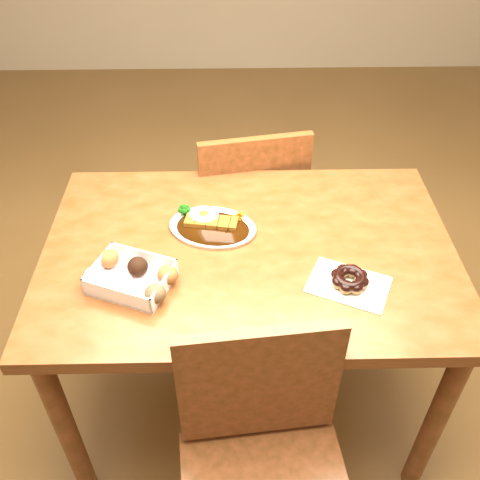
{
  "coord_description": "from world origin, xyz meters",
  "views": [
    {
      "loc": [
        -0.05,
        -1.16,
        1.79
      ],
      "look_at": [
        -0.03,
        -0.04,
        0.81
      ],
      "focal_mm": 40.0,
      "sensor_mm": 36.0,
      "label": 1
    }
  ],
  "objects_px": {
    "donut_box": "(131,276)",
    "pon_de_ring": "(349,279)",
    "chair_far": "(247,208)",
    "katsu_curry_plate": "(211,225)",
    "table": "(249,272)",
    "chair_near": "(265,471)"
  },
  "relations": [
    {
      "from": "table",
      "to": "chair_near",
      "type": "relative_size",
      "value": 1.38
    },
    {
      "from": "chair_far",
      "to": "chair_near",
      "type": "bearing_deg",
      "value": 80.42
    },
    {
      "from": "table",
      "to": "donut_box",
      "type": "bearing_deg",
      "value": -156.23
    },
    {
      "from": "katsu_curry_plate",
      "to": "donut_box",
      "type": "height_order",
      "value": "donut_box"
    },
    {
      "from": "donut_box",
      "to": "pon_de_ring",
      "type": "distance_m",
      "value": 0.58
    },
    {
      "from": "table",
      "to": "katsu_curry_plate",
      "type": "distance_m",
      "value": 0.18
    },
    {
      "from": "chair_far",
      "to": "pon_de_ring",
      "type": "xyz_separation_m",
      "value": [
        0.25,
        -0.69,
        0.29
      ]
    },
    {
      "from": "pon_de_ring",
      "to": "chair_near",
      "type": "bearing_deg",
      "value": -122.35
    },
    {
      "from": "chair_far",
      "to": "chair_near",
      "type": "xyz_separation_m",
      "value": [
        0.01,
        -1.07,
        0.0
      ]
    },
    {
      "from": "pon_de_ring",
      "to": "chair_far",
      "type": "bearing_deg",
      "value": 109.84
    },
    {
      "from": "katsu_curry_plate",
      "to": "pon_de_ring",
      "type": "bearing_deg",
      "value": -33.38
    },
    {
      "from": "katsu_curry_plate",
      "to": "donut_box",
      "type": "relative_size",
      "value": 1.18
    },
    {
      "from": "chair_far",
      "to": "pon_de_ring",
      "type": "distance_m",
      "value": 0.79
    },
    {
      "from": "pon_de_ring",
      "to": "donut_box",
      "type": "bearing_deg",
      "value": 178.45
    },
    {
      "from": "donut_box",
      "to": "chair_far",
      "type": "bearing_deg",
      "value": 63.72
    },
    {
      "from": "donut_box",
      "to": "pon_de_ring",
      "type": "relative_size",
      "value": 1.0
    },
    {
      "from": "table",
      "to": "pon_de_ring",
      "type": "xyz_separation_m",
      "value": [
        0.26,
        -0.16,
        0.12
      ]
    },
    {
      "from": "table",
      "to": "chair_near",
      "type": "xyz_separation_m",
      "value": [
        0.02,
        -0.54,
        -0.17
      ]
    },
    {
      "from": "chair_far",
      "to": "katsu_curry_plate",
      "type": "relative_size",
      "value": 2.92
    },
    {
      "from": "table",
      "to": "donut_box",
      "type": "distance_m",
      "value": 0.37
    },
    {
      "from": "chair_near",
      "to": "donut_box",
      "type": "xyz_separation_m",
      "value": [
        -0.35,
        0.39,
        0.3
      ]
    },
    {
      "from": "katsu_curry_plate",
      "to": "pon_de_ring",
      "type": "relative_size",
      "value": 1.18
    }
  ]
}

